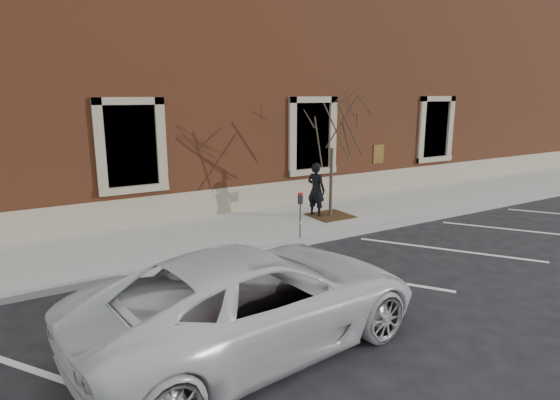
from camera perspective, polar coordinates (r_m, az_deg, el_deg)
ground at (r=11.91m, az=1.49°, el=-5.72°), size 120.00×120.00×0.00m
sidewalk_near at (r=13.33m, az=-2.54°, el=-3.36°), size 40.00×3.50×0.15m
curb_near at (r=11.85m, az=1.62°, el=-5.44°), size 40.00×0.12×0.15m
parking_stripes at (r=10.23m, az=8.17°, el=-9.01°), size 28.00×4.40×0.01m
building_civic at (r=18.31m, az=-11.86°, el=13.20°), size 40.00×8.62×8.00m
man at (r=14.11m, az=4.43°, el=1.27°), size 0.58×0.70×1.64m
parking_meter at (r=11.92m, az=2.48°, el=-0.83°), size 0.11×0.08×1.19m
tree_grate at (r=14.33m, az=6.14°, el=-1.89°), size 1.16×1.16×0.03m
sapling at (r=13.91m, az=6.40°, el=8.60°), size 2.26×2.26×3.76m
white_truck at (r=7.23m, az=-3.14°, el=-11.88°), size 5.79×3.22×1.53m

